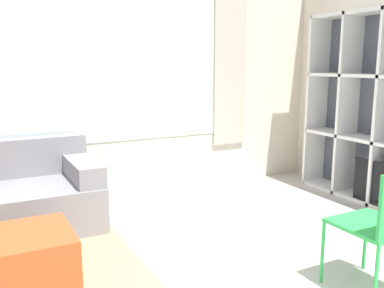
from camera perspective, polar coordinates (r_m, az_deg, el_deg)
wall_back at (r=4.61m, az=-14.36°, el=8.80°), size 7.00×0.11×2.70m
ottoman at (r=3.16m, az=-22.14°, el=-14.37°), size 0.70×0.62×0.38m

